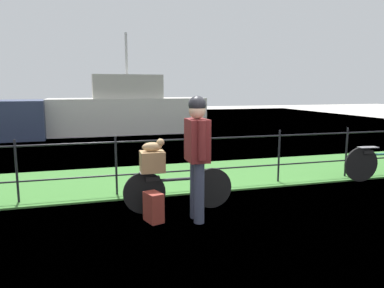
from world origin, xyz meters
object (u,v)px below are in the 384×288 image
(wooden_crate, at_px, (152,162))
(moored_boat_near, at_px, (128,111))
(bicycle_main, at_px, (178,189))
(terrier_dog, at_px, (154,146))
(cyclist_person, at_px, (197,148))
(backpack_on_paving, at_px, (154,207))

(wooden_crate, height_order, moored_boat_near, moored_boat_near)
(bicycle_main, distance_m, terrier_dog, 0.73)
(terrier_dog, height_order, cyclist_person, cyclist_person)
(wooden_crate, xyz_separation_m, terrier_dog, (0.02, -0.00, 0.22))
(cyclist_person, bearing_deg, bicycle_main, 109.29)
(terrier_dog, distance_m, backpack_on_paving, 0.85)
(cyclist_person, distance_m, backpack_on_paving, 0.99)
(wooden_crate, relative_size, moored_boat_near, 0.06)
(wooden_crate, xyz_separation_m, cyclist_person, (0.52, -0.46, 0.25))
(cyclist_person, relative_size, backpack_on_paving, 4.21)
(bicycle_main, bearing_deg, moored_boat_near, 88.06)
(wooden_crate, height_order, backpack_on_paving, wooden_crate)
(cyclist_person, xyz_separation_m, moored_boat_near, (0.16, 10.01, -0.12))
(wooden_crate, relative_size, terrier_dog, 1.06)
(bicycle_main, height_order, wooden_crate, wooden_crate)
(bicycle_main, bearing_deg, terrier_dog, 178.48)
(bicycle_main, xyz_separation_m, terrier_dog, (-0.34, 0.01, 0.65))
(bicycle_main, xyz_separation_m, moored_boat_near, (0.32, 9.55, 0.56))
(terrier_dog, relative_size, cyclist_person, 0.19)
(terrier_dog, bearing_deg, cyclist_person, -43.01)
(wooden_crate, xyz_separation_m, moored_boat_near, (0.69, 9.54, 0.14))
(terrier_dog, xyz_separation_m, backpack_on_paving, (-0.08, -0.35, -0.77))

